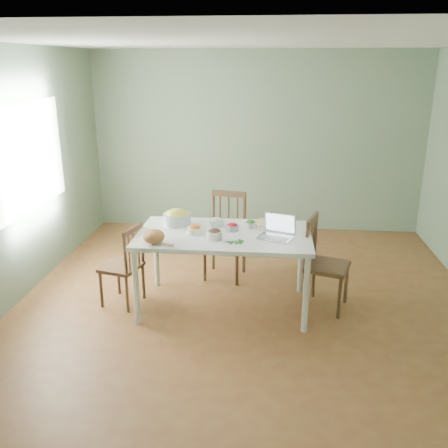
# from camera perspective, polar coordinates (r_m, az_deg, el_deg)

# --- Properties ---
(floor) EXTENTS (5.00, 5.00, 0.00)m
(floor) POSITION_cam_1_polar(r_m,az_deg,el_deg) (5.47, 2.74, -8.75)
(floor) COLOR brown
(floor) RESTS_ON ground
(ceiling) EXTENTS (5.00, 5.00, 0.00)m
(ceiling) POSITION_cam_1_polar(r_m,az_deg,el_deg) (4.88, 3.25, 20.77)
(ceiling) COLOR white
(ceiling) RESTS_ON ground
(wall_back) EXTENTS (5.00, 0.00, 2.70)m
(wall_back) POSITION_cam_1_polar(r_m,az_deg,el_deg) (7.46, 3.89, 9.51)
(wall_back) COLOR gray
(wall_back) RESTS_ON ground
(wall_front) EXTENTS (5.00, 0.00, 2.70)m
(wall_front) POSITION_cam_1_polar(r_m,az_deg,el_deg) (2.64, 0.40, -7.33)
(wall_front) COLOR gray
(wall_front) RESTS_ON ground
(wall_left) EXTENTS (0.00, 5.00, 2.70)m
(wall_left) POSITION_cam_1_polar(r_m,az_deg,el_deg) (5.69, -23.19, 5.28)
(wall_left) COLOR gray
(wall_left) RESTS_ON ground
(window_left) EXTENTS (0.04, 1.60, 1.20)m
(window_left) POSITION_cam_1_polar(r_m,az_deg,el_deg) (5.91, -21.85, 7.39)
(window_left) COLOR white
(window_left) RESTS_ON ground
(dining_table) EXTENTS (1.78, 1.00, 0.83)m
(dining_table) POSITION_cam_1_polar(r_m,az_deg,el_deg) (5.13, 0.00, -5.49)
(dining_table) COLOR white
(dining_table) RESTS_ON floor
(chair_far) EXTENTS (0.52, 0.50, 1.03)m
(chair_far) POSITION_cam_1_polar(r_m,az_deg,el_deg) (5.81, 0.07, -1.53)
(chair_far) COLOR #4A321B
(chair_far) RESTS_ON floor
(chair_left) EXTENTS (0.47, 0.48, 0.89)m
(chair_left) POSITION_cam_1_polar(r_m,az_deg,el_deg) (5.31, -12.00, -4.72)
(chair_left) COLOR #4A321B
(chair_left) RESTS_ON floor
(chair_right) EXTENTS (0.53, 0.55, 1.00)m
(chair_right) POSITION_cam_1_polar(r_m,az_deg,el_deg) (5.20, 12.09, -4.65)
(chair_right) COLOR #4A321B
(chair_right) RESTS_ON floor
(bread_boule) EXTENTS (0.24, 0.24, 0.14)m
(bread_boule) POSITION_cam_1_polar(r_m,az_deg,el_deg) (4.74, -8.26, -1.45)
(bread_boule) COLOR #BE8549
(bread_boule) RESTS_ON dining_table
(butter_stick) EXTENTS (0.11, 0.06, 0.03)m
(butter_stick) POSITION_cam_1_polar(r_m,az_deg,el_deg) (4.66, -6.57, -2.42)
(butter_stick) COLOR #F8F3C8
(butter_stick) RESTS_ON dining_table
(bowl_squash) EXTENTS (0.38, 0.38, 0.17)m
(bowl_squash) POSITION_cam_1_polar(r_m,az_deg,el_deg) (5.24, -5.56, 0.81)
(bowl_squash) COLOR gold
(bowl_squash) RESTS_ON dining_table
(bowl_carrot) EXTENTS (0.20, 0.20, 0.09)m
(bowl_carrot) POSITION_cam_1_polar(r_m,az_deg,el_deg) (4.97, -3.48, -0.65)
(bowl_carrot) COLOR orange
(bowl_carrot) RESTS_ON dining_table
(bowl_onion) EXTENTS (0.20, 0.20, 0.09)m
(bowl_onion) POSITION_cam_1_polar(r_m,az_deg,el_deg) (5.20, -0.95, 0.27)
(bowl_onion) COLOR silver
(bowl_onion) RESTS_ON dining_table
(bowl_mushroom) EXTENTS (0.19, 0.19, 0.10)m
(bowl_mushroom) POSITION_cam_1_polar(r_m,az_deg,el_deg) (4.80, -1.16, -1.19)
(bowl_mushroom) COLOR #3E1F19
(bowl_mushroom) RESTS_ON dining_table
(bowl_redpep) EXTENTS (0.17, 0.17, 0.08)m
(bowl_redpep) POSITION_cam_1_polar(r_m,az_deg,el_deg) (5.05, 0.99, -0.34)
(bowl_redpep) COLOR red
(bowl_redpep) RESTS_ON dining_table
(bowl_broccoli) EXTENTS (0.16, 0.16, 0.08)m
(bowl_broccoli) POSITION_cam_1_polar(r_m,az_deg,el_deg) (5.15, 3.17, 0.01)
(bowl_broccoli) COLOR #1E4B1A
(bowl_broccoli) RESTS_ON dining_table
(flatbread) EXTENTS (0.21, 0.21, 0.02)m
(flatbread) POSITION_cam_1_polar(r_m,az_deg,el_deg) (5.33, 4.64, 0.27)
(flatbread) COLOR #D6BD7D
(flatbread) RESTS_ON dining_table
(basil_bunch) EXTENTS (0.19, 0.19, 0.02)m
(basil_bunch) POSITION_cam_1_polar(r_m,az_deg,el_deg) (4.73, 1.25, -2.02)
(basil_bunch) COLOR #154A19
(basil_bunch) RESTS_ON dining_table
(laptop) EXTENTS (0.40, 0.36, 0.23)m
(laptop) POSITION_cam_1_polar(r_m,az_deg,el_deg) (4.83, 6.10, -0.40)
(laptop) COLOR silver
(laptop) RESTS_ON dining_table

